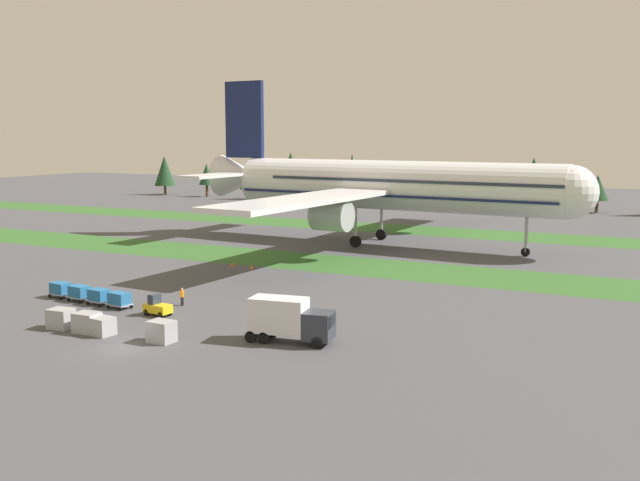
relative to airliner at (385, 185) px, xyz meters
The scene contains 18 objects.
ground_plane 60.31m from the airliner, 88.11° to the right, with size 400.00×400.00×0.00m, color #47474C.
grass_strip_near 20.60m from the airliner, 83.89° to the right, with size 320.00×12.32×0.01m, color #336028.
grass_strip_far 20.44m from the airliner, 83.83° to the left, with size 320.00×12.32×0.01m, color #336028.
airliner is the anchor object (origin of this frame).
baggage_tug 50.90m from the airliner, 92.71° to the right, with size 2.73×1.58×1.97m.
cargo_dolly_lead 50.83m from the airliner, 98.45° to the right, with size 2.35×1.73×1.55m.
cargo_dolly_second 51.02m from the airliner, 101.75° to the right, with size 2.35×1.73×1.55m.
cargo_dolly_third 51.38m from the airliner, 105.01° to the right, with size 2.35×1.73×1.55m.
cargo_dolly_fourth 51.89m from the airliner, 108.22° to the right, with size 2.35×1.73×1.55m.
catering_truck 54.37m from the airliner, 76.29° to the right, with size 7.23×3.38×3.58m.
ground_crew_marshaller 46.75m from the airliner, 93.44° to the right, with size 0.36×0.56×1.74m.
uld_container_0 58.20m from the airliner, 93.82° to the right, with size 2.00×1.60×1.71m, color #A3A3A8.
uld_container_1 58.48m from the airliner, 96.74° to the right, with size 2.00×1.60×1.72m, color #A3A3A8.
uld_container_2 58.12m from the airliner, 92.24° to the right, with size 2.00×1.60×1.51m, color #A3A3A8.
uld_container_3 57.63m from the airliner, 86.40° to the right, with size 2.00×1.60×1.75m, color #A3A3A8.
taxiway_marker_0 29.20m from the airliner, 111.54° to the right, with size 0.44×0.44×0.54m, color orange.
taxiway_marker_1 28.42m from the airliner, 105.64° to the right, with size 0.44×0.44×0.52m, color orange.
distant_tree_line 60.33m from the airliner, 92.01° to the left, with size 190.41×11.28×12.09m.
Camera 1 is at (38.49, -42.31, 16.47)m, focal length 41.02 mm.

